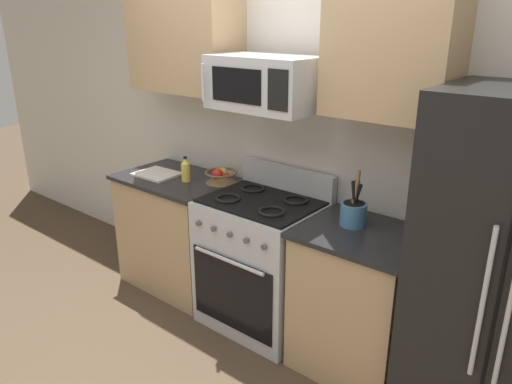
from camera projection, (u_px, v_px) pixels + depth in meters
The scene contains 13 objects.
ground_plane at pixel (191, 371), 3.02m from camera, with size 16.00×16.00×0.00m, color #473828.
wall_back at pixel (296, 134), 3.36m from camera, with size 8.00×0.10×2.60m, color beige.
counter_left at pixel (179, 231), 3.88m from camera, with size 0.91×0.62×0.91m.
range_oven at pixel (262, 261), 3.37m from camera, with size 0.76×0.66×1.09m.
counter_right at pixel (358, 301), 2.93m from camera, with size 0.70×0.62×0.91m.
microwave at pixel (265, 83), 2.98m from camera, with size 0.68×0.44×0.32m.
upper_cabinets_left at pixel (184, 36), 3.49m from camera, with size 0.90×0.34×0.78m.
upper_cabinets_right at pixel (393, 44), 2.54m from camera, with size 0.69×0.34×0.78m.
utensil_crock at pixel (353, 212), 2.85m from camera, with size 0.15×0.15×0.34m.
fruit_basket at pixel (221, 176), 3.60m from camera, with size 0.24×0.24×0.11m.
apple_loose at pixel (225, 177), 3.60m from camera, with size 0.07×0.07×0.07m, color red.
cutting_board at pixel (157, 174), 3.77m from camera, with size 0.32×0.26×0.02m, color silver.
bottle_oil at pixel (186, 170), 3.61m from camera, with size 0.07×0.07×0.19m.
Camera 1 is at (1.87, -1.66, 2.07)m, focal length 34.28 mm.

